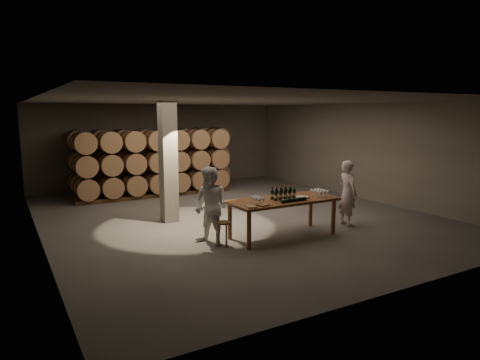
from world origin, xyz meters
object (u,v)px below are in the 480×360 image
bottle_cluster (283,194)px  person_man (347,193)px  tasting_table (283,203)px  stool (224,226)px  plate (302,197)px  notebook_near (263,205)px  person_woman (211,206)px

bottle_cluster → person_man: (2.01, -0.01, -0.16)m
tasting_table → stool: tasting_table is taller
plate → stool: size_ratio=0.55×
notebook_near → stool: notebook_near is taller
stool → person_woman: 0.53m
plate → person_man: 1.51m
bottle_cluster → person_man: person_man is taller
notebook_near → person_man: bearing=-12.0°
bottle_cluster → notebook_near: size_ratio=2.56×
person_woman → tasting_table: bearing=55.3°
person_woman → bottle_cluster: bearing=56.3°
notebook_near → person_woman: person_woman is taller
notebook_near → stool: size_ratio=0.42×
person_woman → notebook_near: bearing=29.6°
person_man → person_woman: person_woman is taller
plate → bottle_cluster: bearing=171.9°
bottle_cluster → stool: (-1.58, -0.01, -0.56)m
bottle_cluster → notebook_near: 0.92m
bottle_cluster → stool: size_ratio=1.08×
notebook_near → person_man: person_man is taller
person_woman → plate: bearing=56.3°
tasting_table → person_man: bearing=0.5°
tasting_table → bottle_cluster: bottle_cluster is taller
plate → person_man: person_man is taller
plate → notebook_near: bearing=-165.9°
plate → stool: plate is taller
person_man → stool: bearing=94.0°
plate → notebook_near: 1.36m
tasting_table → plate: bearing=-4.7°
bottle_cluster → person_woman: person_woman is taller
bottle_cluster → person_woman: bearing=171.7°
bottle_cluster → person_woman: 1.78m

